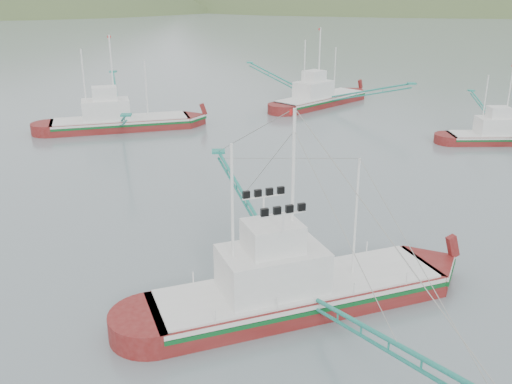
{
  "coord_description": "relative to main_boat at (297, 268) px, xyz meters",
  "views": [
    {
      "loc": [
        -2.22,
        -29.04,
        16.04
      ],
      "look_at": [
        0.0,
        6.0,
        3.2
      ],
      "focal_mm": 40.0,
      "sensor_mm": 36.0,
      "label": 1
    }
  ],
  "objects": [
    {
      "name": "ground",
      "position": [
        -1.58,
        2.94,
        -2.22
      ],
      "size": [
        1200.0,
        1200.0,
        0.0
      ],
      "primitive_type": "plane",
      "color": "slate",
      "rests_on": "ground"
    },
    {
      "name": "main_boat",
      "position": [
        0.0,
        0.0,
        0.0
      ],
      "size": [
        16.15,
        27.59,
        11.45
      ],
      "rotation": [
        0.0,
        0.0,
        0.3
      ],
      "color": "maroon",
      "rests_on": "ground"
    },
    {
      "name": "bg_boat_far",
      "position": [
        10.15,
        52.66,
        0.22
      ],
      "size": [
        22.6,
        23.99,
        11.36
      ],
      "rotation": [
        0.0,
        0.0,
        0.73
      ],
      "color": "maroon",
      "rests_on": "ground"
    },
    {
      "name": "bg_boat_right",
      "position": [
        26.53,
        31.36,
        -0.99
      ],
      "size": [
        12.35,
        22.16,
        8.97
      ],
      "rotation": [
        0.0,
        0.0,
        -0.04
      ],
      "color": "maroon",
      "rests_on": "ground"
    },
    {
      "name": "bg_boat_left",
      "position": [
        -15.6,
        40.04,
        -0.19
      ],
      "size": [
        16.32,
        28.26,
        11.58
      ],
      "rotation": [
        0.0,
        0.0,
        0.21
      ],
      "color": "maroon",
      "rests_on": "ground"
    },
    {
      "name": "ridge_distant",
      "position": [
        28.42,
        562.94,
        -2.22
      ],
      "size": [
        960.0,
        400.0,
        240.0
      ],
      "primitive_type": "ellipsoid",
      "color": "slate",
      "rests_on": "ground"
    }
  ]
}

